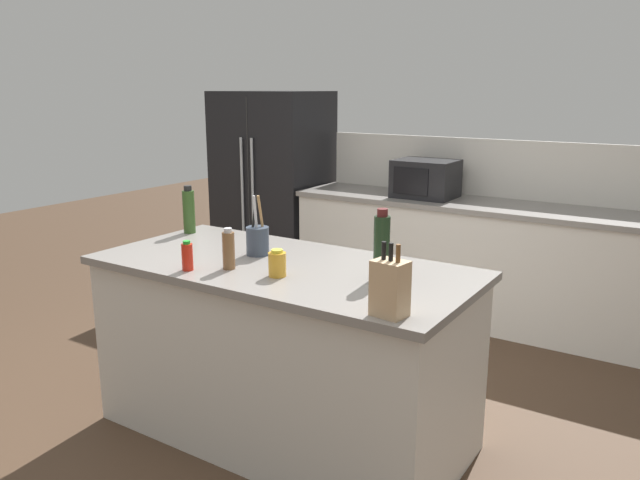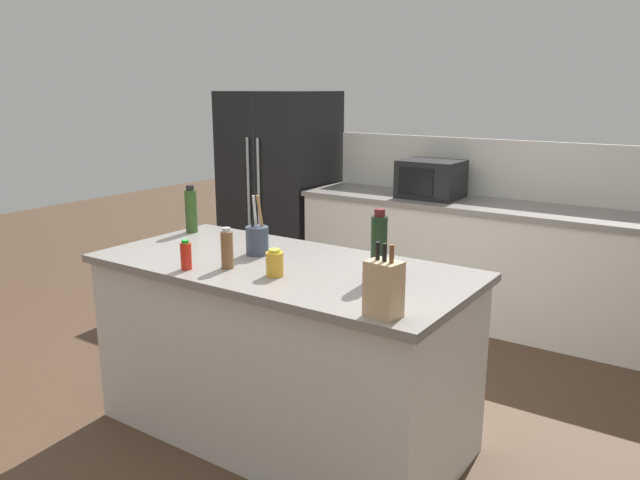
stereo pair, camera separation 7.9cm
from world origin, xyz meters
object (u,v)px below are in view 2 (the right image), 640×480
(refrigerator, at_px, (280,187))
(pepper_grinder, at_px, (227,249))
(knife_block, at_px, (384,288))
(honey_jar, at_px, (275,263))
(microwave, at_px, (431,179))
(utensil_crock, at_px, (257,239))
(wine_bottle, at_px, (379,247))
(olive_oil_bottle, at_px, (191,210))
(hot_sauce_bottle, at_px, (186,256))

(refrigerator, height_order, pepper_grinder, refrigerator)
(knife_block, distance_m, honey_jar, 0.70)
(microwave, bearing_deg, knife_block, -69.26)
(knife_block, bearing_deg, pepper_grinder, 178.41)
(utensil_crock, height_order, pepper_grinder, utensil_crock)
(knife_block, xyz_separation_m, pepper_grinder, (-0.94, 0.15, -0.02))
(honey_jar, distance_m, wine_bottle, 0.49)
(microwave, distance_m, olive_oil_bottle, 2.07)
(refrigerator, xyz_separation_m, olive_oil_bottle, (0.88, -2.00, 0.19))
(knife_block, height_order, olive_oil_bottle, knife_block)
(wine_bottle, bearing_deg, microwave, 108.54)
(refrigerator, bearing_deg, utensil_crock, -54.61)
(wine_bottle, xyz_separation_m, pepper_grinder, (-0.70, -0.25, -0.06))
(microwave, bearing_deg, olive_oil_bottle, -109.40)
(pepper_grinder, bearing_deg, honey_jar, 6.17)
(wine_bottle, bearing_deg, olive_oil_bottle, 171.70)
(pepper_grinder, height_order, olive_oil_bottle, olive_oil_bottle)
(pepper_grinder, relative_size, olive_oil_bottle, 0.70)
(refrigerator, height_order, olive_oil_bottle, refrigerator)
(utensil_crock, bearing_deg, knife_block, -23.64)
(wine_bottle, bearing_deg, refrigerator, 136.08)
(honey_jar, xyz_separation_m, hot_sauce_bottle, (-0.42, -0.15, 0.01))
(hot_sauce_bottle, bearing_deg, microwave, 87.14)
(refrigerator, height_order, wine_bottle, refrigerator)
(hot_sauce_bottle, bearing_deg, utensil_crock, 75.14)
(microwave, height_order, utensil_crock, utensil_crock)
(refrigerator, distance_m, knife_block, 3.65)
(microwave, distance_m, utensil_crock, 2.13)
(olive_oil_bottle, bearing_deg, wine_bottle, -8.30)
(knife_block, bearing_deg, honey_jar, 172.49)
(wine_bottle, bearing_deg, honey_jar, -152.11)
(knife_block, relative_size, wine_bottle, 0.88)
(knife_block, distance_m, wine_bottle, 0.48)
(honey_jar, xyz_separation_m, pepper_grinder, (-0.27, -0.03, 0.04))
(microwave, distance_m, hot_sauce_bottle, 2.54)
(utensil_crock, distance_m, pepper_grinder, 0.28)
(knife_block, height_order, hot_sauce_bottle, knife_block)
(microwave, relative_size, wine_bottle, 1.43)
(wine_bottle, xyz_separation_m, olive_oil_bottle, (-1.41, 0.21, -0.02))
(knife_block, height_order, honey_jar, knife_block)
(refrigerator, bearing_deg, wine_bottle, -43.92)
(refrigerator, bearing_deg, microwave, -1.88)
(refrigerator, height_order, hot_sauce_bottle, refrigerator)
(refrigerator, xyz_separation_m, honey_jar, (1.87, -2.43, 0.12))
(pepper_grinder, bearing_deg, refrigerator, 122.93)
(hot_sauce_bottle, height_order, olive_oil_bottle, olive_oil_bottle)
(honey_jar, bearing_deg, utensil_crock, 141.46)
(hot_sauce_bottle, bearing_deg, wine_bottle, 24.13)
(utensil_crock, bearing_deg, honey_jar, -38.54)
(olive_oil_bottle, bearing_deg, utensil_crock, -15.08)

